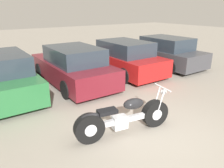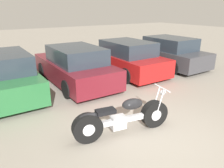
{
  "view_description": "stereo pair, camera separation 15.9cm",
  "coord_description": "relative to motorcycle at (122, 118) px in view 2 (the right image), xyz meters",
  "views": [
    {
      "loc": [
        -3.41,
        -3.03,
        2.85
      ],
      "look_at": [
        -0.18,
        1.65,
        0.85
      ],
      "focal_mm": 35.0,
      "sensor_mm": 36.0,
      "label": 1
    },
    {
      "loc": [
        -3.28,
        -3.12,
        2.85
      ],
      "look_at": [
        -0.18,
        1.65,
        0.85
      ],
      "focal_mm": 35.0,
      "sensor_mm": 36.0,
      "label": 2
    }
  ],
  "objects": [
    {
      "name": "parked_car_green",
      "position": [
        -1.9,
        4.29,
        0.27
      ],
      "size": [
        1.91,
        4.46,
        1.47
      ],
      "color": "#286B38",
      "rests_on": "ground_plane"
    },
    {
      "name": "parked_car_maroon",
      "position": [
        0.62,
        4.05,
        0.27
      ],
      "size": [
        1.91,
        4.46,
        1.47
      ],
      "color": "maroon",
      "rests_on": "ground_plane"
    },
    {
      "name": "motorcycle",
      "position": [
        0.0,
        0.0,
        0.0
      ],
      "size": [
        2.41,
        0.84,
        1.02
      ],
      "color": "black",
      "rests_on": "ground_plane"
    },
    {
      "name": "parked_car_dark_grey",
      "position": [
        5.67,
        4.04,
        0.27
      ],
      "size": [
        1.91,
        4.46,
        1.47
      ],
      "color": "#3D3D42",
      "rests_on": "ground_plane"
    },
    {
      "name": "ground_plane",
      "position": [
        0.61,
        -0.56,
        -0.41
      ],
      "size": [
        60.0,
        60.0,
        0.0
      ],
      "primitive_type": "plane",
      "color": "gray"
    },
    {
      "name": "parked_car_red",
      "position": [
        3.15,
        4.18,
        0.27
      ],
      "size": [
        1.91,
        4.46,
        1.47
      ],
      "color": "red",
      "rests_on": "ground_plane"
    }
  ]
}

